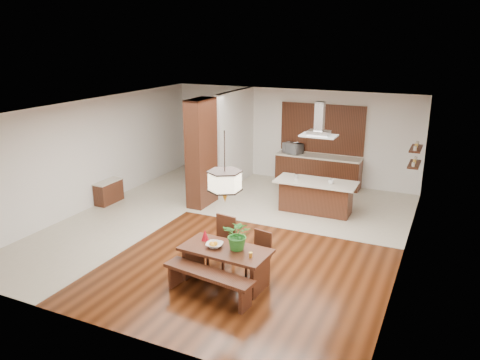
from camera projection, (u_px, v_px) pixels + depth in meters
The scene contains 25 objects.
room_shell at pixel (228, 145), 10.72m from camera, with size 9.00×9.04×2.92m.
tile_hallway at pixel (136, 211), 12.44m from camera, with size 2.50×9.00×0.01m, color beige.
tile_kitchen at pixel (309, 203), 12.99m from camera, with size 5.50×4.00×0.01m, color beige.
soffit_band at pixel (228, 109), 10.48m from camera, with size 8.00×9.00×0.02m, color #401E10.
partition_pier at pixel (201, 153), 12.51m from camera, with size 0.45×1.00×2.90m, color black.
partition_stub at pixel (235, 138), 14.33m from camera, with size 0.18×2.40×2.90m, color silver.
hallway_console at pixel (109, 192), 12.95m from camera, with size 0.37×0.88×0.63m, color black.
hallway_doorway at pixel (215, 140), 15.92m from camera, with size 1.10×0.20×2.10m, color black.
rear_counter at pixel (318, 171), 14.42m from camera, with size 2.60×0.62×0.95m.
kitchen_window at pixel (322, 128), 14.28m from camera, with size 2.60×0.08×1.50m, color #A06930.
shelf_lower at pixel (414, 164), 11.61m from camera, with size 0.26×0.90×0.04m, color black.
shelf_upper at pixel (416, 149), 11.49m from camera, with size 0.26×0.90×0.04m, color black.
dining_table at pixel (226, 258), 8.67m from camera, with size 1.71×0.93×0.69m.
dining_bench at pixel (209, 284), 8.25m from camera, with size 1.75×0.38×0.49m, color black, non-canonical shape.
dining_chair_left at pixel (220, 243), 9.29m from camera, with size 0.45×0.45×1.03m, color black, non-canonical shape.
dining_chair_right at pixel (258, 255), 8.93m from camera, with size 0.39×0.39×0.88m, color black, non-canonical shape.
pendant_lantern at pixel (225, 167), 8.16m from camera, with size 0.64×0.64×1.31m, color #FAE9BF, non-canonical shape.
foliage_plant at pixel (238, 235), 8.50m from camera, with size 0.53×0.46×0.59m, color #287527.
fruit_bowl at pixel (214, 245), 8.68m from camera, with size 0.31×0.31×0.08m, color beige.
napkin_cone at pixel (205, 235), 8.94m from camera, with size 0.14×0.14×0.22m, color #A10B18.
gold_ornament at pixel (251, 255), 8.26m from camera, with size 0.07×0.07×0.10m, color gold.
kitchen_island at pixel (316, 196), 12.22m from camera, with size 2.09×0.93×0.86m.
range_hood at pixel (320, 119), 11.63m from camera, with size 0.90×0.55×0.87m, color silver, non-canonical shape.
island_cup at pixel (331, 182), 11.83m from camera, with size 0.14×0.14×0.11m, color silver.
microwave at pixel (293, 148), 14.56m from camera, with size 0.58×0.39×0.32m, color #ADAFB4.
Camera 1 is at (4.67, -9.39, 4.43)m, focal length 35.00 mm.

